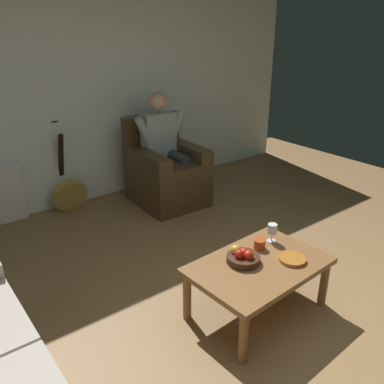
# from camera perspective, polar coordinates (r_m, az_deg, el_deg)

# --- Properties ---
(ground_plane) EXTENTS (7.25, 7.25, 0.00)m
(ground_plane) POSITION_cam_1_polar(r_m,az_deg,el_deg) (3.02, 16.05, -18.36)
(ground_plane) COLOR olive
(wall_back) EXTENTS (5.69, 0.06, 2.65)m
(wall_back) POSITION_cam_1_polar(r_m,az_deg,el_deg) (4.75, -13.42, 14.67)
(wall_back) COLOR white
(wall_back) RESTS_ON ground
(armchair) EXTENTS (0.73, 0.83, 0.98)m
(armchair) POSITION_cam_1_polar(r_m,az_deg,el_deg) (4.66, -3.72, 2.65)
(armchair) COLOR #422F1B
(armchair) RESTS_ON ground
(person_seated) EXTENTS (0.64, 0.55, 1.26)m
(person_seated) POSITION_cam_1_polar(r_m,az_deg,el_deg) (4.57, -3.99, 6.71)
(person_seated) COLOR #9CA5A3
(person_seated) RESTS_ON ground
(coffee_table) EXTENTS (0.99, 0.68, 0.40)m
(coffee_table) POSITION_cam_1_polar(r_m,az_deg,el_deg) (2.90, 9.41, -10.87)
(coffee_table) COLOR brown
(coffee_table) RESTS_ON ground
(guitar) EXTENTS (0.38, 0.34, 1.00)m
(guitar) POSITION_cam_1_polar(r_m,az_deg,el_deg) (4.66, -17.00, 0.05)
(guitar) COLOR #AA873B
(guitar) RESTS_ON ground
(wine_glass_near) EXTENTS (0.07, 0.07, 0.15)m
(wine_glass_near) POSITION_cam_1_polar(r_m,az_deg,el_deg) (3.11, 11.29, -5.29)
(wine_glass_near) COLOR silver
(wine_glass_near) RESTS_ON coffee_table
(fruit_bowl) EXTENTS (0.24, 0.24, 0.11)m
(fruit_bowl) POSITION_cam_1_polar(r_m,az_deg,el_deg) (2.85, 7.20, -9.11)
(fruit_bowl) COLOR #3D2212
(fruit_bowl) RESTS_ON coffee_table
(decorative_dish) EXTENTS (0.19, 0.19, 0.02)m
(decorative_dish) POSITION_cam_1_polar(r_m,az_deg,el_deg) (2.94, 14.01, -9.20)
(decorative_dish) COLOR #AD6723
(decorative_dish) RESTS_ON coffee_table
(candle_jar) EXTENTS (0.09, 0.09, 0.07)m
(candle_jar) POSITION_cam_1_polar(r_m,az_deg,el_deg) (3.03, 9.54, -7.30)
(candle_jar) COLOR #B7441D
(candle_jar) RESTS_ON coffee_table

